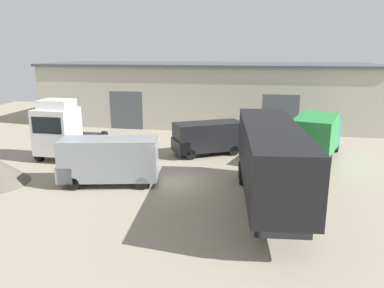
{
  "coord_description": "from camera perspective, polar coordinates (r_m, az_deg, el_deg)",
  "views": [
    {
      "loc": [
        5.22,
        -19.68,
        7.44
      ],
      "look_at": [
        1.17,
        3.01,
        1.6
      ],
      "focal_mm": 35.0,
      "sensor_mm": 36.0,
      "label": 1
    }
  ],
  "objects": [
    {
      "name": "warehouse_building",
      "position": [
        39.04,
        2.41,
        7.75
      ],
      "size": [
        33.09,
        10.04,
        6.09
      ],
      "color": "#B7B2A3",
      "rests_on": "ground_plane"
    },
    {
      "name": "ground_plane",
      "position": [
        21.68,
        -4.46,
        -5.9
      ],
      "size": [
        60.0,
        60.0,
        0.0
      ],
      "primitive_type": "plane",
      "color": "gray"
    },
    {
      "name": "container_trailer_blue",
      "position": [
        17.85,
        11.87,
        -1.89
      ],
      "size": [
        3.46,
        10.38,
        4.06
      ],
      "rotation": [
        0.0,
        0.0,
        -1.47
      ],
      "color": "black",
      "rests_on": "ground_plane"
    },
    {
      "name": "oil_drum",
      "position": [
        25.01,
        -15.96,
        -2.6
      ],
      "size": [
        0.58,
        0.58,
        0.88
      ],
      "color": "black",
      "rests_on": "ground_plane"
    },
    {
      "name": "delivery_van_black",
      "position": [
        27.0,
        2.17,
        1.04
      ],
      "size": [
        5.32,
        4.17,
        2.36
      ],
      "rotation": [
        0.0,
        0.0,
        -2.63
      ],
      "color": "black",
      "rests_on": "ground_plane"
    },
    {
      "name": "box_truck_teal",
      "position": [
        26.95,
        18.54,
        1.4
      ],
      "size": [
        4.19,
        7.09,
        3.2
      ],
      "rotation": [
        0.0,
        0.0,
        1.28
      ],
      "color": "#197075",
      "rests_on": "ground_plane"
    },
    {
      "name": "delivery_van_grey",
      "position": [
        21.49,
        -12.84,
        -2.36
      ],
      "size": [
        5.73,
        3.06,
        2.66
      ],
      "rotation": [
        0.0,
        0.0,
        -2.94
      ],
      "color": "gray",
      "rests_on": "ground_plane"
    },
    {
      "name": "tractor_unit_white",
      "position": [
        27.67,
        -19.26,
        1.94
      ],
      "size": [
        2.61,
        6.81,
        4.15
      ],
      "rotation": [
        0.0,
        0.0,
        -1.59
      ],
      "color": "silver",
      "rests_on": "ground_plane"
    }
  ]
}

